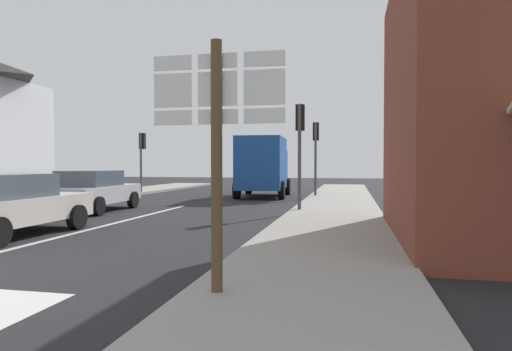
{
  "coord_description": "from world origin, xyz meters",
  "views": [
    {
      "loc": [
        6.61,
        -5.04,
        1.7
      ],
      "look_at": [
        3.09,
        11.56,
        1.27
      ],
      "focal_mm": 31.37,
      "sensor_mm": 36.0,
      "label": 1
    }
  ],
  "objects_px": {
    "sedan_near": "(7,204)",
    "traffic_light_far_right": "(316,142)",
    "traffic_light_far_left": "(142,149)",
    "sedan_far": "(93,190)",
    "delivery_truck": "(263,165)",
    "traffic_light_near_right": "(300,133)",
    "route_sign_post": "(217,139)"
  },
  "relations": [
    {
      "from": "sedan_near",
      "to": "traffic_light_far_right",
      "type": "distance_m",
      "value": 15.13
    },
    {
      "from": "traffic_light_far_left",
      "to": "traffic_light_far_right",
      "type": "bearing_deg",
      "value": -3.59
    },
    {
      "from": "traffic_light_far_right",
      "to": "sedan_far",
      "type": "bearing_deg",
      "value": -131.75
    },
    {
      "from": "traffic_light_far_left",
      "to": "sedan_near",
      "type": "bearing_deg",
      "value": -75.7
    },
    {
      "from": "traffic_light_far_right",
      "to": "traffic_light_far_left",
      "type": "height_order",
      "value": "traffic_light_far_right"
    },
    {
      "from": "delivery_truck",
      "to": "traffic_light_near_right",
      "type": "bearing_deg",
      "value": -69.43
    },
    {
      "from": "sedan_far",
      "to": "traffic_light_near_right",
      "type": "bearing_deg",
      "value": 8.07
    },
    {
      "from": "route_sign_post",
      "to": "sedan_far",
      "type": "bearing_deg",
      "value": 128.97
    },
    {
      "from": "route_sign_post",
      "to": "traffic_light_near_right",
      "type": "relative_size",
      "value": 0.85
    },
    {
      "from": "route_sign_post",
      "to": "traffic_light_near_right",
      "type": "distance_m",
      "value": 10.28
    },
    {
      "from": "delivery_truck",
      "to": "traffic_light_far_left",
      "type": "relative_size",
      "value": 1.48
    },
    {
      "from": "traffic_light_far_left",
      "to": "sedan_far",
      "type": "bearing_deg",
      "value": -74.49
    },
    {
      "from": "delivery_truck",
      "to": "route_sign_post",
      "type": "relative_size",
      "value": 1.6
    },
    {
      "from": "route_sign_post",
      "to": "traffic_light_near_right",
      "type": "bearing_deg",
      "value": 90.72
    },
    {
      "from": "delivery_truck",
      "to": "traffic_light_far_left",
      "type": "distance_m",
      "value": 7.14
    },
    {
      "from": "sedan_near",
      "to": "route_sign_post",
      "type": "xyz_separation_m",
      "value": [
        6.26,
        -3.73,
        1.24
      ]
    },
    {
      "from": "traffic_light_near_right",
      "to": "traffic_light_far_left",
      "type": "xyz_separation_m",
      "value": [
        -9.77,
        7.78,
        -0.23
      ]
    },
    {
      "from": "delivery_truck",
      "to": "traffic_light_far_right",
      "type": "bearing_deg",
      "value": -1.16
    },
    {
      "from": "route_sign_post",
      "to": "traffic_light_near_right",
      "type": "xyz_separation_m",
      "value": [
        -0.13,
        10.25,
        0.78
      ]
    },
    {
      "from": "traffic_light_near_right",
      "to": "traffic_light_far_left",
      "type": "height_order",
      "value": "traffic_light_near_right"
    },
    {
      "from": "traffic_light_far_right",
      "to": "delivery_truck",
      "type": "bearing_deg",
      "value": 178.84
    },
    {
      "from": "sedan_far",
      "to": "delivery_truck",
      "type": "xyz_separation_m",
      "value": [
        4.61,
        8.26,
        0.89
      ]
    },
    {
      "from": "traffic_light_near_right",
      "to": "sedan_near",
      "type": "bearing_deg",
      "value": -133.23
    },
    {
      "from": "sedan_near",
      "to": "route_sign_post",
      "type": "distance_m",
      "value": 7.39
    },
    {
      "from": "traffic_light_near_right",
      "to": "traffic_light_far_left",
      "type": "bearing_deg",
      "value": 141.47
    },
    {
      "from": "traffic_light_near_right",
      "to": "traffic_light_far_right",
      "type": "xyz_separation_m",
      "value": [
        0.0,
        7.17,
        0.02
      ]
    },
    {
      "from": "sedan_near",
      "to": "traffic_light_far_left",
      "type": "distance_m",
      "value": 14.86
    },
    {
      "from": "delivery_truck",
      "to": "traffic_light_near_right",
      "type": "height_order",
      "value": "traffic_light_near_right"
    },
    {
      "from": "traffic_light_near_right",
      "to": "route_sign_post",
      "type": "bearing_deg",
      "value": -89.28
    },
    {
      "from": "sedan_near",
      "to": "traffic_light_far_right",
      "type": "relative_size",
      "value": 1.11
    },
    {
      "from": "sedan_far",
      "to": "traffic_light_far_right",
      "type": "bearing_deg",
      "value": 48.25
    },
    {
      "from": "traffic_light_far_right",
      "to": "sedan_near",
      "type": "bearing_deg",
      "value": -114.12
    }
  ]
}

